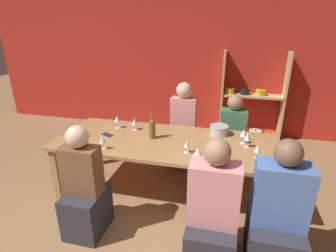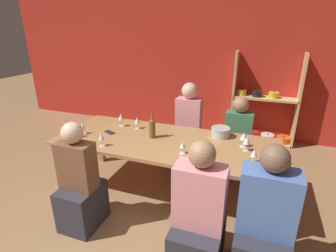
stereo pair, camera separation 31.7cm
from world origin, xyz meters
name	(u,v)px [view 1 (the left image)]	position (x,y,z in m)	size (l,w,h in m)	color
wall_back_red	(198,63)	(0.00, 3.83, 1.35)	(8.80, 0.06, 2.70)	red
shelf_unit	(252,110)	(1.07, 3.63, 0.55)	(1.11, 0.30, 1.61)	tan
dining_table	(166,146)	(-0.04, 1.53, 0.66)	(2.65, 1.06, 0.73)	#AD7F4C
mixing_bowl	(219,130)	(0.56, 1.87, 0.80)	(0.23, 0.23, 0.12)	#B7BABC
wine_bottle_green	(152,128)	(-0.22, 1.56, 0.86)	(0.08, 0.08, 0.32)	brown
wine_glass_white_a	(79,129)	(-1.09, 1.37, 0.84)	(0.07, 0.07, 0.17)	white
wine_glass_red_a	(187,144)	(0.26, 1.28, 0.83)	(0.06, 0.06, 0.14)	white
wine_glass_white_b	(247,137)	(0.89, 1.58, 0.85)	(0.07, 0.07, 0.17)	white
wine_glass_white_c	(102,139)	(-0.66, 1.14, 0.85)	(0.07, 0.07, 0.17)	white
wine_glass_empty_a	(135,122)	(-0.52, 1.77, 0.84)	(0.07, 0.07, 0.16)	white
wine_glass_white_d	(244,133)	(0.85, 1.67, 0.86)	(0.08, 0.08, 0.18)	white
wine_glass_empty_b	(117,119)	(-0.77, 1.77, 0.86)	(0.07, 0.07, 0.18)	white
wine_glass_white_e	(198,152)	(0.40, 1.11, 0.84)	(0.08, 0.08, 0.15)	white
wine_glass_white_f	(258,149)	(0.99, 1.33, 0.84)	(0.06, 0.06, 0.15)	white
wine_glass_empty_c	(73,131)	(-1.10, 1.26, 0.86)	(0.08, 0.08, 0.18)	white
cell_phone	(107,135)	(-0.80, 1.52, 0.74)	(0.17, 0.13, 0.01)	#1E2338
person_near_a	(212,220)	(0.61, 0.63, 0.44)	(0.42, 0.53, 1.21)	#2D2D38
person_far_a	(183,134)	(0.02, 2.38, 0.48)	(0.37, 0.46, 1.27)	#2D2D38
person_near_b	(275,226)	(1.13, 0.67, 0.45)	(0.43, 0.54, 1.24)	#2D2D38
person_far_b	(232,142)	(0.74, 2.38, 0.42)	(0.37, 0.46, 1.13)	#2D2D38
person_near_c	(85,194)	(-0.66, 0.69, 0.44)	(0.36, 0.45, 1.18)	#2D2D38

